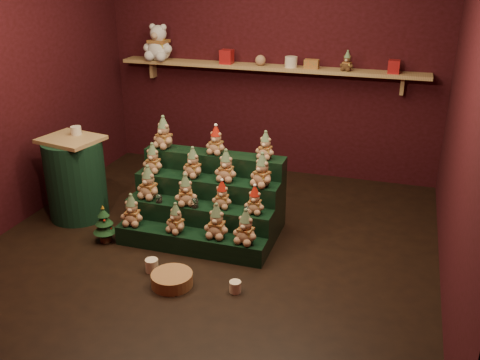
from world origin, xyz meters
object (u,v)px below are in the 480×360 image
(snow_globe_b, at_px, (195,203))
(side_table, at_px, (76,178))
(snow_globe_c, at_px, (247,210))
(wicker_basket, at_px, (172,279))
(riser_tier_front, at_px, (190,242))
(mini_christmas_tree, at_px, (104,224))
(snow_globe_a, at_px, (159,198))
(mug_right, at_px, (235,287))
(brown_bear, at_px, (347,61))
(white_bear, at_px, (158,37))
(mug_left, at_px, (152,265))

(snow_globe_b, xyz_separation_m, side_table, (-1.35, 0.16, 0.01))
(snow_globe_c, height_order, wicker_basket, snow_globe_c)
(wicker_basket, bearing_deg, riser_tier_front, 97.39)
(mini_christmas_tree, bearing_deg, snow_globe_c, 10.17)
(snow_globe_a, relative_size, mini_christmas_tree, 0.22)
(mini_christmas_tree, height_order, mug_right, mini_christmas_tree)
(brown_bear, bearing_deg, mini_christmas_tree, -119.97)
(snow_globe_a, distance_m, mug_right, 1.21)
(riser_tier_front, bearing_deg, brown_bear, 62.83)
(side_table, height_order, mini_christmas_tree, side_table)
(snow_globe_a, bearing_deg, snow_globe_c, 0.00)
(mug_right, relative_size, brown_bear, 0.45)
(riser_tier_front, xyz_separation_m, snow_globe_c, (0.49, 0.16, 0.31))
(side_table, relative_size, wicker_basket, 2.50)
(snow_globe_a, height_order, side_table, side_table)
(riser_tier_front, bearing_deg, mini_christmas_tree, -174.81)
(snow_globe_c, height_order, mug_right, snow_globe_c)
(wicker_basket, bearing_deg, mini_christmas_tree, 151.67)
(wicker_basket, height_order, white_bear, white_bear)
(side_table, height_order, mug_left, side_table)
(riser_tier_front, height_order, brown_bear, brown_bear)
(side_table, relative_size, white_bear, 1.58)
(mini_christmas_tree, distance_m, mug_right, 1.48)
(snow_globe_c, bearing_deg, side_table, 174.97)
(snow_globe_a, bearing_deg, mini_christmas_tree, -152.87)
(riser_tier_front, relative_size, snow_globe_a, 17.18)
(snow_globe_a, xyz_separation_m, snow_globe_b, (0.36, 0.00, 0.01))
(snow_globe_c, relative_size, wicker_basket, 0.24)
(side_table, distance_m, wicker_basket, 1.72)
(snow_globe_c, height_order, mini_christmas_tree, snow_globe_c)
(snow_globe_b, height_order, mug_right, snow_globe_b)
(snow_globe_a, relative_size, brown_bear, 0.39)
(snow_globe_c, relative_size, mug_right, 0.86)
(brown_bear, bearing_deg, snow_globe_b, -107.83)
(mini_christmas_tree, distance_m, mug_left, 0.74)
(snow_globe_a, bearing_deg, side_table, 170.73)
(white_bear, bearing_deg, brown_bear, 3.94)
(wicker_basket, distance_m, white_bear, 3.28)
(white_bear, bearing_deg, wicker_basket, -59.93)
(snow_globe_b, bearing_deg, white_bear, 122.36)
(mug_right, height_order, wicker_basket, wicker_basket)
(snow_globe_c, xyz_separation_m, mini_christmas_tree, (-1.31, -0.24, -0.22))
(snow_globe_c, distance_m, white_bear, 2.79)
(snow_globe_c, distance_m, mug_left, 0.95)
(wicker_basket, xyz_separation_m, white_bear, (-1.28, 2.60, 1.53))
(snow_globe_b, bearing_deg, mug_right, -47.47)
(mug_left, distance_m, wicker_basket, 0.29)
(riser_tier_front, relative_size, wicker_basket, 4.14)
(mug_left, bearing_deg, brown_bear, 63.51)
(side_table, height_order, white_bear, white_bear)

